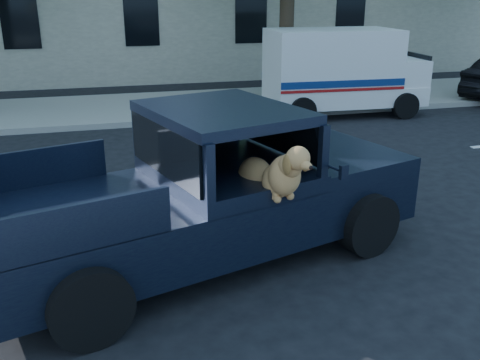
# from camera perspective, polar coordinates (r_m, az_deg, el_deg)

# --- Properties ---
(ground) EXTENTS (120.00, 120.00, 0.00)m
(ground) POSITION_cam_1_polar(r_m,az_deg,el_deg) (7.12, -7.66, -8.25)
(ground) COLOR black
(ground) RESTS_ON ground
(far_sidewalk) EXTENTS (60.00, 4.00, 0.15)m
(far_sidewalk) POSITION_cam_1_polar(r_m,az_deg,el_deg) (15.81, -12.21, 7.45)
(far_sidewalk) COLOR gray
(far_sidewalk) RESTS_ON ground
(lane_stripes) EXTENTS (21.60, 0.14, 0.01)m
(lane_stripes) POSITION_cam_1_polar(r_m,az_deg,el_deg) (10.56, 0.62, 1.45)
(lane_stripes) COLOR silver
(lane_stripes) RESTS_ON ground
(pickup_truck) EXTENTS (5.83, 3.60, 1.95)m
(pickup_truck) POSITION_cam_1_polar(r_m,az_deg,el_deg) (6.81, -4.26, -3.31)
(pickup_truck) COLOR black
(pickup_truck) RESTS_ON ground
(mail_truck) EXTENTS (4.29, 2.32, 2.30)m
(mail_truck) POSITION_cam_1_polar(r_m,az_deg,el_deg) (15.25, 10.68, 10.68)
(mail_truck) COLOR silver
(mail_truck) RESTS_ON ground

